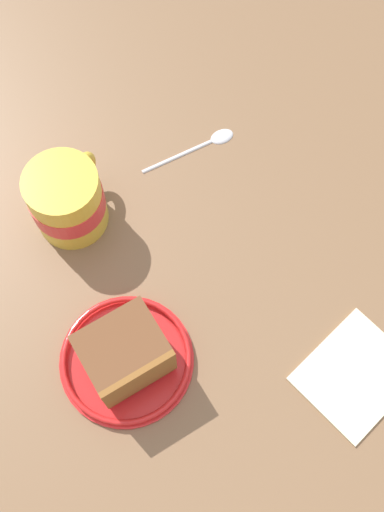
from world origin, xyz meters
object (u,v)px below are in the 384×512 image
(tea_mug, at_px, (65,201))
(teaspoon, at_px, (207,142))
(small_plate, at_px, (126,359))
(cake_slice, at_px, (124,353))
(folded_napkin, at_px, (356,374))

(tea_mug, relative_size, teaspoon, 0.89)
(small_plate, bearing_deg, cake_slice, -109.11)
(cake_slice, height_order, teaspoon, cake_slice)
(folded_napkin, bearing_deg, teaspoon, 67.67)
(teaspoon, bearing_deg, small_plate, -158.38)
(cake_slice, bearing_deg, folded_napkin, -53.47)
(tea_mug, bearing_deg, small_plate, -117.76)
(small_plate, bearing_deg, folded_napkin, -54.01)
(teaspoon, bearing_deg, tea_mug, 162.76)
(cake_slice, distance_m, folded_napkin, 0.24)
(small_plate, height_order, tea_mug, tea_mug)
(small_plate, relative_size, cake_slice, 1.45)
(tea_mug, bearing_deg, teaspoon, -17.24)
(cake_slice, height_order, tea_mug, tea_mug)
(teaspoon, height_order, folded_napkin, teaspoon)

